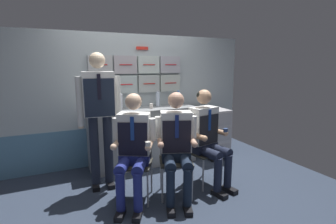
{
  "coord_description": "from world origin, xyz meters",
  "views": [
    {
      "loc": [
        -1.27,
        -2.78,
        1.65
      ],
      "look_at": [
        0.11,
        0.2,
        1.04
      ],
      "focal_mm": 27.08,
      "sensor_mm": 36.0,
      "label": 1
    }
  ],
  "objects_px": {
    "crew_member_center": "(177,141)",
    "water_bottle_tall": "(178,99)",
    "folding_chair_center": "(175,152)",
    "crew_member_standing": "(99,107)",
    "folding_chair_right": "(199,145)",
    "crew_member_right": "(208,133)",
    "paper_cup_blue": "(151,106)",
    "service_trolley": "(212,131)",
    "folding_chair_left": "(136,155)",
    "crew_member_left": "(133,143)"
  },
  "relations": [
    {
      "from": "folding_chair_right",
      "to": "crew_member_right",
      "type": "distance_m",
      "value": 0.26
    },
    {
      "from": "crew_member_center",
      "to": "paper_cup_blue",
      "type": "distance_m",
      "value": 1.2
    },
    {
      "from": "folding_chair_right",
      "to": "folding_chair_center",
      "type": "bearing_deg",
      "value": -162.34
    },
    {
      "from": "folding_chair_center",
      "to": "folding_chair_right",
      "type": "relative_size",
      "value": 1.0
    },
    {
      "from": "folding_chair_center",
      "to": "paper_cup_blue",
      "type": "relative_size",
      "value": 10.69
    },
    {
      "from": "folding_chair_left",
      "to": "folding_chair_center",
      "type": "bearing_deg",
      "value": -13.71
    },
    {
      "from": "service_trolley",
      "to": "water_bottle_tall",
      "type": "distance_m",
      "value": 0.87
    },
    {
      "from": "service_trolley",
      "to": "folding_chair_center",
      "type": "height_order",
      "value": "service_trolley"
    },
    {
      "from": "service_trolley",
      "to": "water_bottle_tall",
      "type": "relative_size",
      "value": 3.31
    },
    {
      "from": "service_trolley",
      "to": "crew_member_center",
      "type": "xyz_separation_m",
      "value": [
        -1.26,
        -1.08,
        0.27
      ]
    },
    {
      "from": "crew_member_right",
      "to": "paper_cup_blue",
      "type": "distance_m",
      "value": 1.14
    },
    {
      "from": "folding_chair_right",
      "to": "crew_member_standing",
      "type": "relative_size",
      "value": 0.48
    },
    {
      "from": "folding_chair_center",
      "to": "water_bottle_tall",
      "type": "distance_m",
      "value": 1.33
    },
    {
      "from": "crew_member_standing",
      "to": "paper_cup_blue",
      "type": "relative_size",
      "value": 22.19
    },
    {
      "from": "folding_chair_left",
      "to": "folding_chair_center",
      "type": "height_order",
      "value": "same"
    },
    {
      "from": "service_trolley",
      "to": "crew_member_center",
      "type": "bearing_deg",
      "value": -139.34
    },
    {
      "from": "crew_member_left",
      "to": "paper_cup_blue",
      "type": "height_order",
      "value": "crew_member_left"
    },
    {
      "from": "folding_chair_right",
      "to": "crew_member_right",
      "type": "xyz_separation_m",
      "value": [
        0.03,
        -0.16,
        0.2
      ]
    },
    {
      "from": "folding_chair_left",
      "to": "water_bottle_tall",
      "type": "xyz_separation_m",
      "value": [
        1.08,
        0.95,
        0.53
      ]
    },
    {
      "from": "crew_member_left",
      "to": "crew_member_center",
      "type": "distance_m",
      "value": 0.52
    },
    {
      "from": "crew_member_center",
      "to": "crew_member_standing",
      "type": "distance_m",
      "value": 1.1
    },
    {
      "from": "folding_chair_right",
      "to": "crew_member_left",
      "type": "bearing_deg",
      "value": -170.77
    },
    {
      "from": "crew_member_left",
      "to": "folding_chair_right",
      "type": "xyz_separation_m",
      "value": [
        1.01,
        0.16,
        -0.2
      ]
    },
    {
      "from": "crew_member_right",
      "to": "water_bottle_tall",
      "type": "height_order",
      "value": "crew_member_right"
    },
    {
      "from": "service_trolley",
      "to": "folding_chair_left",
      "type": "relative_size",
      "value": 1.01
    },
    {
      "from": "crew_member_left",
      "to": "folding_chair_right",
      "type": "height_order",
      "value": "crew_member_left"
    },
    {
      "from": "service_trolley",
      "to": "folding_chair_right",
      "type": "relative_size",
      "value": 1.01
    },
    {
      "from": "service_trolley",
      "to": "crew_member_right",
      "type": "xyz_separation_m",
      "value": [
        -0.72,
        -0.94,
        0.27
      ]
    },
    {
      "from": "paper_cup_blue",
      "to": "folding_chair_center",
      "type": "bearing_deg",
      "value": -93.95
    },
    {
      "from": "crew_member_center",
      "to": "water_bottle_tall",
      "type": "bearing_deg",
      "value": 62.12
    },
    {
      "from": "folding_chair_center",
      "to": "crew_member_center",
      "type": "relative_size",
      "value": 0.66
    },
    {
      "from": "crew_member_center",
      "to": "paper_cup_blue",
      "type": "bearing_deg",
      "value": 83.86
    },
    {
      "from": "crew_member_right",
      "to": "crew_member_left",
      "type": "bearing_deg",
      "value": -179.53
    },
    {
      "from": "folding_chair_center",
      "to": "crew_member_right",
      "type": "relative_size",
      "value": 0.66
    },
    {
      "from": "folding_chair_center",
      "to": "crew_member_right",
      "type": "bearing_deg",
      "value": -1.57
    },
    {
      "from": "water_bottle_tall",
      "to": "service_trolley",
      "type": "bearing_deg",
      "value": -12.78
    },
    {
      "from": "folding_chair_center",
      "to": "crew_member_standing",
      "type": "relative_size",
      "value": 0.48
    },
    {
      "from": "folding_chair_left",
      "to": "crew_member_left",
      "type": "relative_size",
      "value": 0.66
    },
    {
      "from": "service_trolley",
      "to": "crew_member_standing",
      "type": "relative_size",
      "value": 0.49
    },
    {
      "from": "folding_chair_center",
      "to": "crew_member_standing",
      "type": "height_order",
      "value": "crew_member_standing"
    },
    {
      "from": "folding_chair_center",
      "to": "crew_member_center",
      "type": "distance_m",
      "value": 0.25
    },
    {
      "from": "folding_chair_right",
      "to": "crew_member_center",
      "type": "bearing_deg",
      "value": -149.92
    },
    {
      "from": "service_trolley",
      "to": "crew_member_standing",
      "type": "bearing_deg",
      "value": -169.18
    },
    {
      "from": "crew_member_left",
      "to": "water_bottle_tall",
      "type": "xyz_separation_m",
      "value": [
        1.15,
        1.09,
        0.33
      ]
    },
    {
      "from": "water_bottle_tall",
      "to": "folding_chair_left",
      "type": "bearing_deg",
      "value": -138.51
    },
    {
      "from": "folding_chair_center",
      "to": "crew_member_standing",
      "type": "distance_m",
      "value": 1.14
    },
    {
      "from": "paper_cup_blue",
      "to": "crew_member_left",
      "type": "bearing_deg",
      "value": -121.16
    },
    {
      "from": "crew_member_left",
      "to": "water_bottle_tall",
      "type": "distance_m",
      "value": 1.62
    },
    {
      "from": "crew_member_standing",
      "to": "paper_cup_blue",
      "type": "xyz_separation_m",
      "value": [
        0.91,
        0.48,
        -0.11
      ]
    },
    {
      "from": "folding_chair_center",
      "to": "crew_member_right",
      "type": "distance_m",
      "value": 0.52
    }
  ]
}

